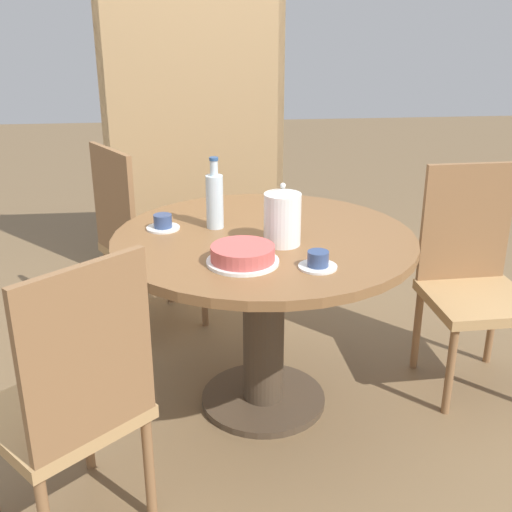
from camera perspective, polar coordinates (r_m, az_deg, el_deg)
name	(u,v)px	position (r m, az deg, el deg)	size (l,w,h in m)	color
ground_plane	(263,401)	(2.79, 0.65, -12.77)	(14.00, 14.00, 0.00)	brown
dining_table	(264,280)	(2.52, 0.70, -2.14)	(1.16, 1.16, 0.75)	#473828
chair_a	(473,278)	(2.88, 18.76, -1.83)	(0.44, 0.44, 0.95)	olive
chair_b	(140,238)	(3.24, -10.23, 1.58)	(0.58, 0.58, 0.95)	olive
chair_c	(71,401)	(2.00, -16.12, -12.28)	(0.59, 0.59, 0.95)	olive
bookshelf	(192,148)	(3.89, -5.70, 9.54)	(1.03, 0.28, 1.62)	tan
coffee_pot	(282,217)	(2.33, 2.36, 3.49)	(0.14, 0.14, 0.23)	white
water_bottle	(215,199)	(2.51, -3.69, 5.04)	(0.07, 0.07, 0.28)	silver
cake_main	(243,255)	(2.18, -1.19, 0.09)	(0.25, 0.25, 0.06)	white
cup_a	(318,261)	(2.15, 5.53, -0.48)	(0.13, 0.13, 0.06)	silver
cup_b	(163,223)	(2.54, -8.28, 2.89)	(0.13, 0.13, 0.06)	silver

